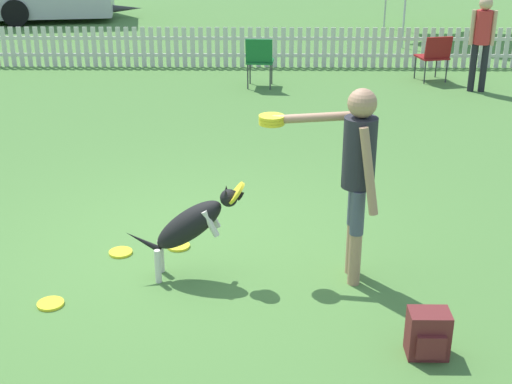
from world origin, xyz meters
name	(u,v)px	position (x,y,z in m)	size (l,w,h in m)	color
ground_plane	(194,246)	(0.00, 0.00, 0.00)	(240.00, 240.00, 0.00)	#4C7A38
handler_person	(354,163)	(1.43, -0.60, 1.09)	(1.00, 0.65, 1.73)	tan
leaping_dog	(191,224)	(0.05, -0.61, 0.52)	(1.06, 0.27, 0.91)	black
frisbee_near_handler	(51,304)	(-1.09, -1.10, 0.01)	(0.22, 0.22, 0.02)	yellow
frisbee_near_dog	(121,252)	(-0.68, -0.17, 0.01)	(0.22, 0.22, 0.02)	yellow
frisbee_midfield	(178,246)	(-0.15, -0.03, 0.01)	(0.22, 0.22, 0.02)	yellow
backpack_on_grass	(428,334)	(1.89, -1.76, 0.18)	(0.30, 0.25, 0.36)	maroon
picket_fence	(230,47)	(0.00, 7.77, 0.39)	(25.84, 0.04, 0.78)	beige
folding_chair_blue_left	(434,54)	(3.74, 6.62, 0.50)	(0.60, 0.61, 0.84)	#333338
folding_chair_center	(260,58)	(0.60, 6.14, 0.53)	(0.50, 0.52, 0.89)	#333338
spectator_standing	(482,35)	(4.35, 5.95, 0.97)	(0.41, 0.27, 1.60)	black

